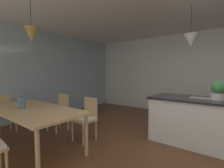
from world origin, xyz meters
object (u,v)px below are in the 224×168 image
object	(u,v)px
dining_table	(33,112)
chair_window_end	(4,112)
chair_far_left	(59,111)
vase_on_dining_table	(21,103)
chair_far_right	(86,117)
kitchen_island	(214,123)
potted_plant_on_island	(219,90)

from	to	relation	value
dining_table	chair_window_end	distance (m)	1.43
chair_far_left	vase_on_dining_table	world-z (taller)	vase_on_dining_table
chair_far_right	chair_window_end	world-z (taller)	same
chair_far_left	vase_on_dining_table	bearing A→B (deg)	-73.53
chair_far_right	kitchen_island	xyz separation A→B (m)	(2.14, 1.23, -0.01)
vase_on_dining_table	potted_plant_on_island	bearing A→B (deg)	37.89
chair_window_end	kitchen_island	distance (m)	4.53
chair_far_right	kitchen_island	bearing A→B (deg)	29.81
kitchen_island	potted_plant_on_island	world-z (taller)	potted_plant_on_island
kitchen_island	potted_plant_on_island	distance (m)	0.62
chair_window_end	potted_plant_on_island	bearing A→B (deg)	27.21
chair_far_left	vase_on_dining_table	size ratio (longest dim) A/B	4.26
chair_window_end	kitchen_island	size ratio (longest dim) A/B	0.38
chair_far_left	chair_window_end	bearing A→B (deg)	-137.30
chair_far_left	kitchen_island	size ratio (longest dim) A/B	0.38
chair_far_left	potted_plant_on_island	xyz separation A→B (m)	(3.13, 1.23, 0.61)
potted_plant_on_island	dining_table	bearing A→B (deg)	-141.79
dining_table	potted_plant_on_island	xyz separation A→B (m)	(2.66, 2.09, 0.40)
vase_on_dining_table	kitchen_island	bearing A→B (deg)	38.38
kitchen_island	dining_table	bearing A→B (deg)	-141.27
chair_far_right	chair_far_left	world-z (taller)	same
chair_far_left	kitchen_island	xyz separation A→B (m)	(3.08, 1.23, -0.01)
vase_on_dining_table	chair_far_right	bearing A→B (deg)	56.51
kitchen_island	vase_on_dining_table	size ratio (longest dim) A/B	11.22
chair_window_end	kitchen_island	bearing A→B (deg)	27.50
chair_far_right	vase_on_dining_table	world-z (taller)	vase_on_dining_table
dining_table	chair_far_right	bearing A→B (deg)	61.52
chair_far_right	vase_on_dining_table	distance (m)	1.24
chair_far_right	chair_window_end	xyz separation A→B (m)	(-1.88, -0.87, 0.00)
dining_table	chair_far_left	world-z (taller)	chair_far_left
dining_table	chair_far_left	bearing A→B (deg)	118.52
dining_table	potted_plant_on_island	bearing A→B (deg)	38.21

